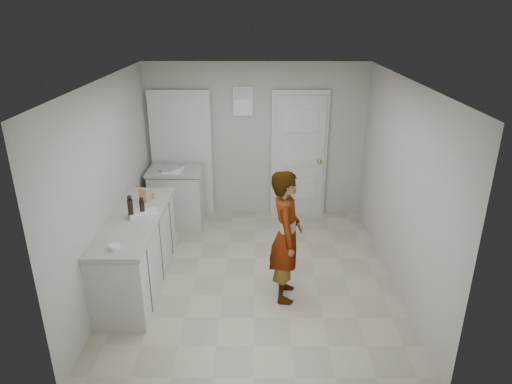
{
  "coord_description": "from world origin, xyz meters",
  "views": [
    {
      "loc": [
        0.05,
        -5.11,
        3.23
      ],
      "look_at": [
        0.01,
        0.4,
        1.01
      ],
      "focal_mm": 32.0,
      "sensor_mm": 36.0,
      "label": 1
    }
  ],
  "objects_px": {
    "baking_dish": "(144,214)",
    "egg_bowl": "(115,247)",
    "oil_cruet_a": "(142,207)",
    "oil_cruet_b": "(130,207)",
    "person": "(286,236)",
    "spice_jar": "(154,195)",
    "cake_mix_box": "(144,195)"
  },
  "relations": [
    {
      "from": "person",
      "to": "egg_bowl",
      "type": "distance_m",
      "value": 1.89
    },
    {
      "from": "oil_cruet_a",
      "to": "oil_cruet_b",
      "type": "bearing_deg",
      "value": -142.09
    },
    {
      "from": "spice_jar",
      "to": "oil_cruet_a",
      "type": "bearing_deg",
      "value": -91.94
    },
    {
      "from": "spice_jar",
      "to": "egg_bowl",
      "type": "relative_size",
      "value": 0.68
    },
    {
      "from": "spice_jar",
      "to": "oil_cruet_a",
      "type": "relative_size",
      "value": 0.33
    },
    {
      "from": "person",
      "to": "oil_cruet_a",
      "type": "bearing_deg",
      "value": 81.98
    },
    {
      "from": "spice_jar",
      "to": "egg_bowl",
      "type": "distance_m",
      "value": 1.37
    },
    {
      "from": "spice_jar",
      "to": "oil_cruet_b",
      "type": "relative_size",
      "value": 0.26
    },
    {
      "from": "oil_cruet_a",
      "to": "egg_bowl",
      "type": "distance_m",
      "value": 0.84
    },
    {
      "from": "oil_cruet_b",
      "to": "egg_bowl",
      "type": "height_order",
      "value": "oil_cruet_b"
    },
    {
      "from": "spice_jar",
      "to": "oil_cruet_a",
      "type": "height_order",
      "value": "oil_cruet_a"
    },
    {
      "from": "spice_jar",
      "to": "person",
      "type": "bearing_deg",
      "value": -26.14
    },
    {
      "from": "oil_cruet_a",
      "to": "oil_cruet_b",
      "type": "distance_m",
      "value": 0.15
    },
    {
      "from": "oil_cruet_a",
      "to": "oil_cruet_b",
      "type": "relative_size",
      "value": 0.8
    },
    {
      "from": "person",
      "to": "oil_cruet_b",
      "type": "distance_m",
      "value": 1.86
    },
    {
      "from": "person",
      "to": "cake_mix_box",
      "type": "relative_size",
      "value": 8.77
    },
    {
      "from": "person",
      "to": "spice_jar",
      "type": "distance_m",
      "value": 1.9
    },
    {
      "from": "cake_mix_box",
      "to": "spice_jar",
      "type": "xyz_separation_m",
      "value": [
        0.1,
        0.13,
        -0.05
      ]
    },
    {
      "from": "spice_jar",
      "to": "egg_bowl",
      "type": "bearing_deg",
      "value": -94.73
    },
    {
      "from": "person",
      "to": "oil_cruet_a",
      "type": "xyz_separation_m",
      "value": [
        -1.71,
        0.3,
        0.24
      ]
    },
    {
      "from": "cake_mix_box",
      "to": "baking_dish",
      "type": "xyz_separation_m",
      "value": [
        0.1,
        -0.43,
        -0.07
      ]
    },
    {
      "from": "oil_cruet_a",
      "to": "baking_dish",
      "type": "distance_m",
      "value": 0.09
    },
    {
      "from": "egg_bowl",
      "to": "oil_cruet_b",
      "type": "bearing_deg",
      "value": 91.44
    },
    {
      "from": "oil_cruet_a",
      "to": "baking_dish",
      "type": "relative_size",
      "value": 0.67
    },
    {
      "from": "cake_mix_box",
      "to": "baking_dish",
      "type": "relative_size",
      "value": 0.51
    },
    {
      "from": "spice_jar",
      "to": "oil_cruet_b",
      "type": "xyz_separation_m",
      "value": [
        -0.13,
        -0.62,
        0.1
      ]
    },
    {
      "from": "baking_dish",
      "to": "egg_bowl",
      "type": "relative_size",
      "value": 3.09
    },
    {
      "from": "baking_dish",
      "to": "egg_bowl",
      "type": "bearing_deg",
      "value": -98.02
    },
    {
      "from": "cake_mix_box",
      "to": "spice_jar",
      "type": "bearing_deg",
      "value": 75.35
    },
    {
      "from": "oil_cruet_a",
      "to": "spice_jar",
      "type": "bearing_deg",
      "value": 88.06
    },
    {
      "from": "baking_dish",
      "to": "egg_bowl",
      "type": "height_order",
      "value": "baking_dish"
    },
    {
      "from": "oil_cruet_a",
      "to": "oil_cruet_b",
      "type": "height_order",
      "value": "oil_cruet_b"
    }
  ]
}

